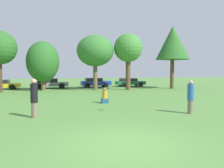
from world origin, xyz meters
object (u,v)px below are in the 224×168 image
at_px(person_thrower, 34,98).
at_px(parked_car_blue, 95,82).
at_px(parked_car_green, 130,82).
at_px(person_catcher, 191,97).
at_px(bystander_sitting, 105,97).
at_px(tree_3, 95,51).
at_px(tree_4, 128,49).
at_px(parked_car_grey, 50,83).
at_px(tree_5, 173,43).
at_px(tree_2, 43,62).
at_px(frisbee, 136,75).
at_px(parked_car_yellow, 1,84).

relative_size(person_thrower, parked_car_blue, 0.46).
bearing_deg(parked_car_green, person_catcher, -101.53).
bearing_deg(bystander_sitting, person_thrower, -140.75).
xyz_separation_m(tree_3, tree_4, (3.75, -0.80, 0.31)).
relative_size(tree_4, parked_car_grey, 1.49).
distance_m(person_thrower, tree_5, 21.11).
relative_size(person_thrower, person_catcher, 1.06).
relative_size(bystander_sitting, tree_2, 0.19).
relative_size(tree_4, parked_car_blue, 1.62).
bearing_deg(person_catcher, frisbee, -4.78).
bearing_deg(tree_3, parked_car_grey, 141.59).
distance_m(frisbee, parked_car_green, 20.26).
xyz_separation_m(tree_3, parked_car_yellow, (-10.70, 4.12, -3.87)).
height_order(bystander_sitting, tree_2, tree_2).
bearing_deg(tree_4, bystander_sitting, -119.30).
xyz_separation_m(parked_car_yellow, parked_car_grey, (5.65, -0.11, 0.06)).
bearing_deg(parked_car_blue, frisbee, -95.36).
relative_size(bystander_sitting, tree_4, 0.16).
distance_m(frisbee, tree_2, 16.41).
bearing_deg(parked_car_green, tree_3, -143.14).
bearing_deg(parked_car_grey, parked_car_yellow, 179.66).
height_order(frisbee, parked_car_green, frisbee).
height_order(parked_car_blue, parked_car_green, parked_car_blue).
xyz_separation_m(bystander_sitting, parked_car_blue, (2.61, 14.89, 0.22)).
bearing_deg(frisbee, bystander_sitting, 97.42).
xyz_separation_m(bystander_sitting, parked_car_grey, (-3.42, 14.40, 0.24)).
bearing_deg(parked_car_yellow, parked_car_grey, -0.34).
bearing_deg(frisbee, person_thrower, 173.38).
height_order(tree_3, tree_5, tree_5).
distance_m(frisbee, tree_3, 14.83).
xyz_separation_m(tree_5, parked_car_grey, (-14.73, 4.72, -4.98)).
relative_size(bystander_sitting, parked_car_blue, 0.26).
relative_size(frisbee, parked_car_yellow, 0.07).
bearing_deg(frisbee, person_catcher, -14.15).
distance_m(person_thrower, parked_car_grey, 18.04).
relative_size(frisbee, parked_car_grey, 0.06).
distance_m(tree_2, tree_4, 9.85).
height_order(bystander_sitting, parked_car_yellow, parked_car_yellow).
bearing_deg(tree_2, tree_5, -6.71).
bearing_deg(parked_car_blue, person_catcher, -87.13).
height_order(bystander_sitting, tree_3, tree_3).
relative_size(person_catcher, tree_4, 0.27).
height_order(frisbee, parked_car_grey, frisbee).
xyz_separation_m(parked_car_yellow, parked_car_blue, (11.68, 0.37, 0.04)).
relative_size(frisbee, tree_5, 0.04).
relative_size(frisbee, tree_3, 0.05).
bearing_deg(frisbee, parked_car_blue, 83.83).
xyz_separation_m(tree_2, tree_3, (5.78, -1.10, 1.25)).
bearing_deg(tree_5, parked_car_green, 126.03).
relative_size(tree_5, parked_car_green, 1.88).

